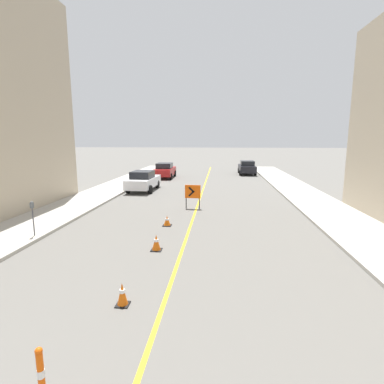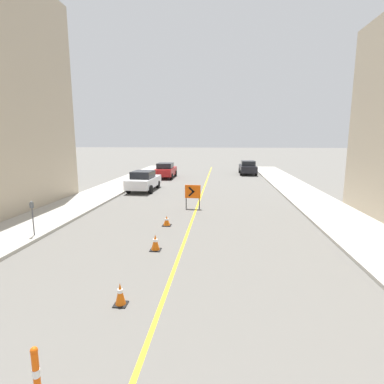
% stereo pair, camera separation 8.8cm
% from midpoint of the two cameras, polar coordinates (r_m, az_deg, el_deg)
% --- Properties ---
extents(lane_stripe, '(0.12, 47.39, 0.01)m').
position_cam_midpoint_polar(lane_stripe, '(20.78, 1.67, -1.25)').
color(lane_stripe, gold).
rests_on(lane_stripe, ground_plane).
extents(sidewalk_left, '(3.20, 47.39, 0.14)m').
position_cam_midpoint_polar(sidewalk_left, '(22.56, -17.74, -0.67)').
color(sidewalk_left, '#ADA89E').
rests_on(sidewalk_left, ground_plane).
extents(sidewalk_right, '(3.20, 47.39, 0.14)m').
position_cam_midpoint_polar(sidewalk_right, '(21.61, 21.98, -1.38)').
color(sidewalk_right, '#ADA89E').
rests_on(sidewalk_right, ground_plane).
extents(traffic_cone_third, '(0.33, 0.33, 0.59)m').
position_cam_midpoint_polar(traffic_cone_third, '(8.02, -13.18, -18.41)').
color(traffic_cone_third, black).
rests_on(traffic_cone_third, ground_plane).
extents(traffic_cone_fourth, '(0.40, 0.40, 0.60)m').
position_cam_midpoint_polar(traffic_cone_fourth, '(11.31, -6.77, -9.55)').
color(traffic_cone_fourth, black).
rests_on(traffic_cone_fourth, ground_plane).
extents(traffic_cone_fifth, '(0.41, 0.41, 0.49)m').
position_cam_midpoint_polar(traffic_cone_fifth, '(14.36, -4.67, -5.48)').
color(traffic_cone_fifth, black).
rests_on(traffic_cone_fifth, ground_plane).
extents(arrow_barricade_primary, '(0.93, 0.12, 1.41)m').
position_cam_midpoint_polar(arrow_barricade_primary, '(17.66, 0.28, -0.11)').
color(arrow_barricade_primary, '#EF560C').
rests_on(arrow_barricade_primary, ground_plane).
extents(parked_car_curb_near, '(1.99, 4.37, 1.59)m').
position_cam_midpoint_polar(parked_car_curb_near, '(24.21, -9.09, 2.15)').
color(parked_car_curb_near, silver).
rests_on(parked_car_curb_near, ground_plane).
extents(parked_car_curb_mid, '(1.93, 4.31, 1.59)m').
position_cam_midpoint_polar(parked_car_curb_mid, '(31.97, -4.98, 4.13)').
color(parked_car_curb_mid, maroon).
rests_on(parked_car_curb_mid, ground_plane).
extents(parked_car_curb_far, '(1.93, 4.31, 1.59)m').
position_cam_midpoint_polar(parked_car_curb_far, '(35.72, 10.65, 4.62)').
color(parked_car_curb_far, black).
rests_on(parked_car_curb_far, ground_plane).
extents(parking_meter_far_curb, '(0.12, 0.11, 1.44)m').
position_cam_midpoint_polar(parking_meter_far_curb, '(13.92, -27.99, -3.29)').
color(parking_meter_far_curb, '#4C4C51').
rests_on(parking_meter_far_curb, sidewalk_left).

